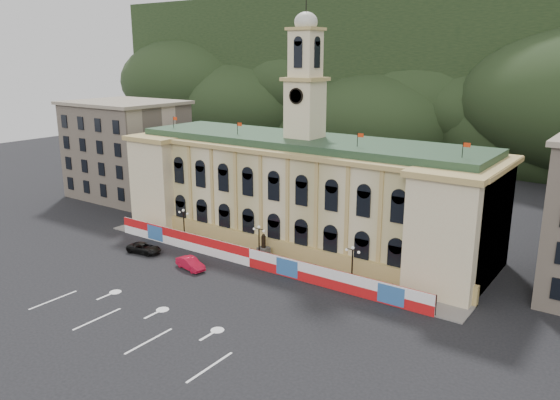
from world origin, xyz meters
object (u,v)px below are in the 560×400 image
Objects in this scene: lamp_center at (259,240)px; black_suv at (144,248)px; red_sedan at (190,264)px; statue at (264,252)px.

black_suv is at bearing -156.87° from lamp_center.
red_sedan is (-5.77, -7.21, -2.30)m from lamp_center.
red_sedan is at bearing -128.69° from lamp_center.
statue reaches higher than black_suv.
lamp_center reaches higher than black_suv.
lamp_center is 9.51m from red_sedan.
lamp_center is at bearing -76.15° from black_suv.
statue is 0.72× the size of lamp_center.
lamp_center is 1.04× the size of red_sedan.
black_suv is at bearing -153.80° from statue.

